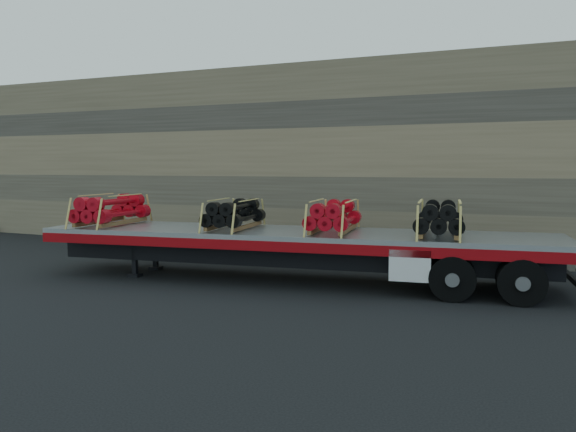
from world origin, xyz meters
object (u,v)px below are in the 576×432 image
at_px(trailer, 292,256).
at_px(bundle_front, 111,210).
at_px(bundle_midfront, 234,215).
at_px(bundle_rear, 440,219).
at_px(bundle_midrear, 334,217).

height_order(trailer, bundle_front, bundle_front).
xyz_separation_m(trailer, bundle_front, (-5.64, -0.69, 1.14)).
relative_size(trailer, bundle_midfront, 6.30).
bearing_deg(bundle_front, bundle_midfront, 0.00).
relative_size(bundle_front, bundle_midfront, 1.10).
bearing_deg(trailer, bundle_front, 180.00).
bearing_deg(bundle_midfront, trailer, -0.00).
height_order(bundle_front, bundle_rear, bundle_front).
bearing_deg(bundle_midrear, trailer, 180.00).
xyz_separation_m(bundle_front, bundle_rear, (9.51, 1.16, -0.02)).
xyz_separation_m(bundle_front, bundle_midrear, (6.78, 0.83, -0.03)).
bearing_deg(bundle_rear, bundle_midfront, 180.00).
bearing_deg(bundle_front, trailer, 0.00).
xyz_separation_m(trailer, bundle_midrear, (1.14, 0.14, 1.11)).
relative_size(trailer, bundle_rear, 5.95).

